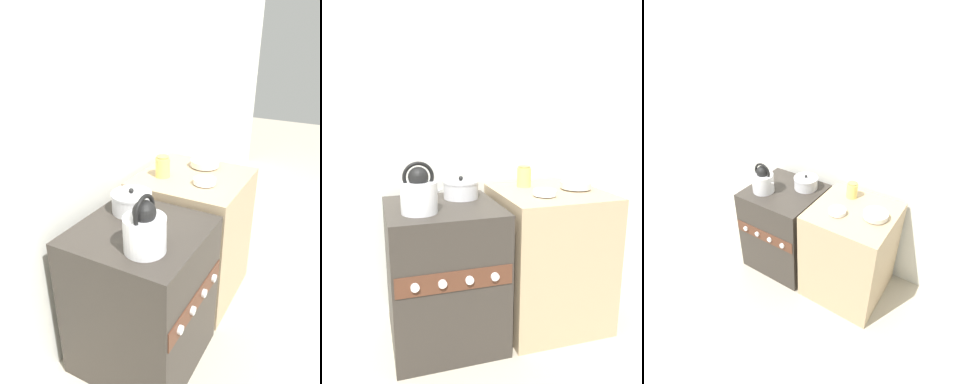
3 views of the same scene
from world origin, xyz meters
TOP-DOWN VIEW (x-y plane):
  - ground_plane at (0.00, 0.00)m, footprint 12.00×12.00m
  - wall_back at (0.00, 0.74)m, footprint 7.00×0.06m
  - stove at (-0.00, 0.32)m, footprint 0.64×0.66m
  - counter at (0.69, 0.34)m, footprint 0.66×0.67m
  - kettle at (-0.14, 0.20)m, footprint 0.24×0.20m
  - cooking_pot at (0.15, 0.46)m, footprint 0.22×0.22m
  - enamel_bowl at (0.87, 0.33)m, footprint 0.19×0.19m
  - small_ceramic_bowl at (0.60, 0.22)m, footprint 0.14×0.14m
  - storage_jar at (0.58, 0.50)m, footprint 0.09×0.09m

SIDE VIEW (x-z plane):
  - ground_plane at x=0.00m, z-range 0.00..0.00m
  - stove at x=0.00m, z-range 0.00..0.84m
  - counter at x=0.69m, z-range 0.00..0.88m
  - cooking_pot at x=0.15m, z-range 0.83..0.97m
  - small_ceramic_bowl at x=0.60m, z-range 0.88..0.92m
  - enamel_bowl at x=0.87m, z-range 0.88..0.93m
  - storage_jar at x=0.58m, z-range 0.88..1.01m
  - kettle at x=-0.14m, z-range 0.81..1.09m
  - wall_back at x=0.00m, z-range 0.00..2.50m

